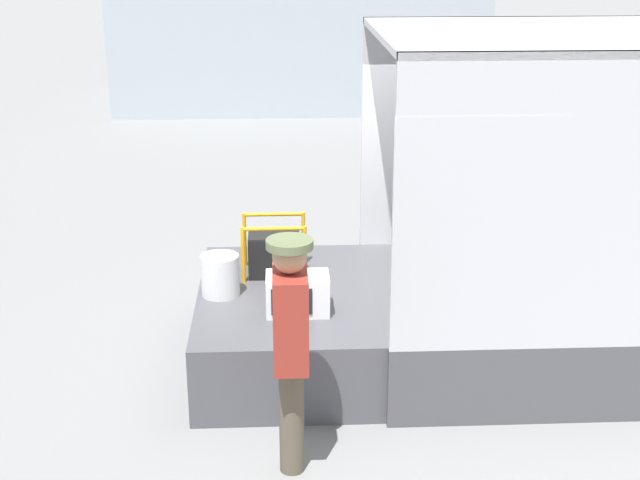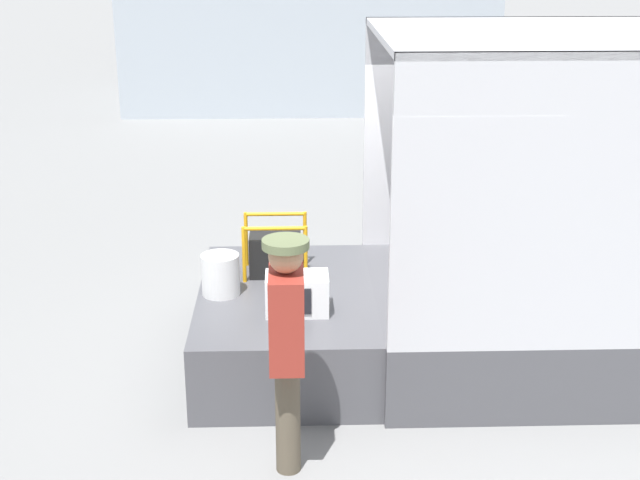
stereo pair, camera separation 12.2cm
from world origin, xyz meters
TOP-DOWN VIEW (x-y plane):
  - ground_plane at (0.00, 0.00)m, footprint 160.00×160.00m
  - tailgate_deck at (-0.78, 0.00)m, footprint 1.56×2.37m
  - microwave at (-0.68, -0.46)m, footprint 0.53×0.34m
  - portable_generator at (-0.86, 0.44)m, footprint 0.60×0.46m
  - orange_bucket at (-1.35, -0.05)m, footprint 0.34×0.34m
  - worker_person at (-0.76, -1.78)m, footprint 0.32×0.44m

SIDE VIEW (x-z plane):
  - ground_plane at x=0.00m, z-range 0.00..0.00m
  - tailgate_deck at x=-0.78m, z-range 0.00..0.67m
  - microwave at x=-0.68m, z-range 0.67..1.00m
  - orange_bucket at x=-1.35m, z-range 0.67..1.04m
  - portable_generator at x=-0.86m, z-range 0.61..1.14m
  - worker_person at x=-0.76m, z-range 0.21..2.00m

